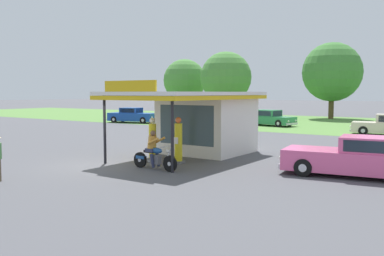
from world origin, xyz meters
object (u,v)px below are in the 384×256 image
parked_car_back_row_far_right (132,116)px  bystander_chatting_near_pumps (229,121)px  gas_pump_nearside (153,141)px  featured_classic_sedan (361,158)px  gas_pump_offside (178,142)px  parked_car_back_row_right (203,116)px  motorcycle_with_rider (154,153)px  parked_car_back_row_centre_left (269,118)px

parked_car_back_row_far_right → bystander_chatting_near_pumps: bearing=-16.9°
gas_pump_nearside → featured_classic_sedan: (8.75, 1.36, -0.20)m
gas_pump_offside → parked_car_back_row_far_right: size_ratio=0.37×
gas_pump_offside → parked_car_back_row_far_right: (-18.74, 17.32, -0.23)m
parked_car_back_row_far_right → gas_pump_offside: bearing=-42.7°
gas_pump_nearside → bystander_chatting_near_pumps: 13.55m
featured_classic_sedan → bystander_chatting_near_pumps: bearing=136.0°
parked_car_back_row_right → bystander_chatting_near_pumps: bystander_chatting_near_pumps is taller
motorcycle_with_rider → gas_pump_nearside: bearing=131.4°
gas_pump_nearside → parked_car_back_row_right: size_ratio=0.37×
motorcycle_with_rider → parked_car_back_row_centre_left: bearing=103.6°
parked_car_back_row_centre_left → bystander_chatting_near_pumps: (0.67, -8.60, 0.24)m
featured_classic_sedan → bystander_chatting_near_pumps: (-12.18, 11.75, 0.23)m
motorcycle_with_rider → gas_pump_offside: bearing=93.7°
motorcycle_with_rider → bystander_chatting_near_pumps: 15.74m
parked_car_back_row_centre_left → parked_car_back_row_right: bearing=-171.1°
gas_pump_nearside → bystander_chatting_near_pumps: gas_pump_nearside is taller
gas_pump_nearside → parked_car_back_row_far_right: 24.46m
parked_car_back_row_centre_left → bystander_chatting_near_pumps: size_ratio=3.11×
motorcycle_with_rider → parked_car_back_row_far_right: bearing=134.6°
parked_car_back_row_centre_left → bystander_chatting_near_pumps: 8.63m
gas_pump_offside → motorcycle_with_rider: size_ratio=0.91×
gas_pump_offside → motorcycle_with_rider: 1.82m
motorcycle_with_rider → parked_car_back_row_centre_left: (-5.69, 23.51, 0.02)m
gas_pump_nearside → bystander_chatting_near_pumps: size_ratio=1.13×
gas_pump_offside → parked_car_back_row_right: (-12.26, 20.67, -0.24)m
featured_classic_sedan → parked_car_back_row_centre_left: 24.07m
parked_car_back_row_right → parked_car_back_row_centre_left: (6.68, 1.05, -0.02)m
motorcycle_with_rider → parked_car_back_row_centre_left: motorcycle_with_rider is taller
parked_car_back_row_right → motorcycle_with_rider: bearing=-61.2°
parked_car_back_row_right → parked_car_back_row_far_right: (-6.49, -3.34, 0.01)m
parked_car_back_row_right → parked_car_back_row_centre_left: parked_car_back_row_right is taller
gas_pump_nearside → parked_car_back_row_centre_left: gas_pump_nearside is taller
parked_car_back_row_right → bystander_chatting_near_pumps: size_ratio=3.05×
parked_car_back_row_right → bystander_chatting_near_pumps: bearing=-45.8°
motorcycle_with_rider → parked_car_back_row_far_right: (-18.86, 19.12, 0.04)m
gas_pump_nearside → parked_car_back_row_far_right: gas_pump_nearside is taller
parked_car_back_row_right → gas_pump_offside: bearing=-59.3°
bystander_chatting_near_pumps → parked_car_back_row_far_right: bearing=163.1°
motorcycle_with_rider → parked_car_back_row_far_right: 26.86m
parked_car_back_row_right → bystander_chatting_near_pumps: 10.54m
gas_pump_offside → parked_car_back_row_right: gas_pump_offside is taller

